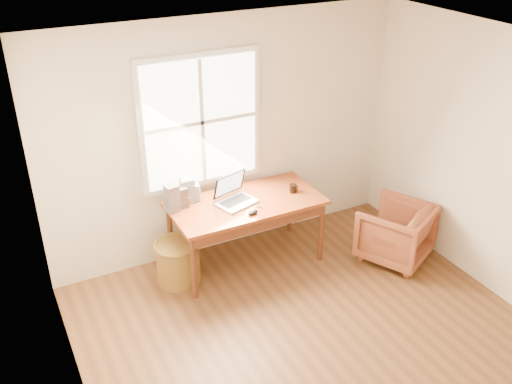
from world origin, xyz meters
TOP-DOWN VIEW (x-y plane):
  - room_shell at (-0.02, 0.16)m, footprint 4.04×4.54m
  - desk at (0.00, 1.80)m, footprint 1.60×0.80m
  - armchair at (1.49, 1.12)m, footprint 0.94×0.95m
  - wicker_stool at (-0.79, 1.80)m, footprint 0.55×0.55m
  - laptop at (-0.11, 1.80)m, footprint 0.45×0.46m
  - mouse at (-0.05, 1.53)m, footprint 0.13×0.10m
  - coffee_mug at (0.54, 1.75)m, footprint 0.10×0.10m
  - cd_stack_a at (-0.54, 2.07)m, footprint 0.14×0.12m
  - cd_stack_b at (-0.65, 2.01)m, footprint 0.16×0.14m
  - cd_stack_c at (-0.75, 1.96)m, footprint 0.15×0.14m
  - cd_stack_d at (-0.48, 2.09)m, footprint 0.16×0.15m

SIDE VIEW (x-z plane):
  - wicker_stool at x=-0.79m, z-range 0.00..0.45m
  - armchair at x=1.49m, z-range 0.00..0.65m
  - desk at x=0.00m, z-range 0.71..0.75m
  - mouse at x=-0.05m, z-range 0.75..0.79m
  - coffee_mug at x=0.54m, z-range 0.75..0.84m
  - cd_stack_d at x=-0.48m, z-range 0.75..0.93m
  - cd_stack_b at x=-0.65m, z-range 0.75..0.97m
  - laptop at x=-0.11m, z-range 0.75..1.02m
  - cd_stack_a at x=-0.54m, z-range 0.75..1.02m
  - cd_stack_c at x=-0.75m, z-range 0.75..1.04m
  - room_shell at x=-0.02m, z-range 0.00..2.64m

